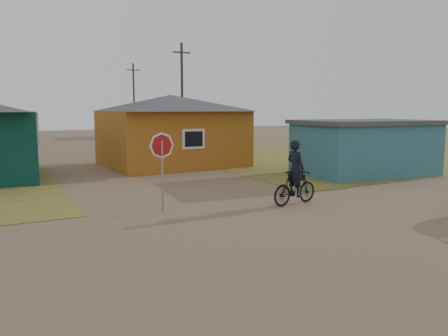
{
  "coord_description": "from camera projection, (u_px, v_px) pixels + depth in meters",
  "views": [
    {
      "loc": [
        -6.31,
        -8.85,
        3.11
      ],
      "look_at": [
        -0.02,
        3.0,
        1.3
      ],
      "focal_mm": 35.0,
      "sensor_mm": 36.0,
      "label": 1
    }
  ],
  "objects": [
    {
      "name": "grass_ne",
      "position": [
        340.0,
        156.0,
        28.98
      ],
      "size": [
        20.0,
        18.0,
        0.0
      ],
      "primitive_type": "cube",
      "color": "olive",
      "rests_on": "ground"
    },
    {
      "name": "shed_turquoise",
      "position": [
        364.0,
        147.0,
        21.03
      ],
      "size": [
        6.71,
        4.93,
        2.6
      ],
      "color": "#39737E",
      "rests_on": "ground"
    },
    {
      "name": "utility_pole_near",
      "position": [
        182.0,
        96.0,
        32.82
      ],
      "size": [
        1.4,
        0.2,
        8.0
      ],
      "color": "#433228",
      "rests_on": "ground"
    },
    {
      "name": "stop_sign",
      "position": [
        162.0,
        153.0,
        13.14
      ],
      "size": [
        0.77,
        0.27,
        2.43
      ],
      "color": "gray",
      "rests_on": "ground"
    },
    {
      "name": "house_beige_east",
      "position": [
        151.0,
        120.0,
        50.51
      ],
      "size": [
        6.95,
        6.05,
        3.6
      ],
      "color": "gray",
      "rests_on": "ground"
    },
    {
      "name": "utility_pole_far",
      "position": [
        134.0,
        100.0,
        47.29
      ],
      "size": [
        1.4,
        0.2,
        8.0
      ],
      "color": "#433228",
      "rests_on": "ground"
    },
    {
      "name": "house_yellow",
      "position": [
        171.0,
        129.0,
        24.25
      ],
      "size": [
        7.72,
        6.76,
        3.9
      ],
      "color": "#AF611B",
      "rests_on": "ground"
    },
    {
      "name": "cyclist",
      "position": [
        295.0,
        181.0,
        14.28
      ],
      "size": [
        1.94,
        0.81,
        2.13
      ],
      "color": "black",
      "rests_on": "ground"
    },
    {
      "name": "ground",
      "position": [
        280.0,
        232.0,
        11.1
      ],
      "size": [
        120.0,
        120.0,
        0.0
      ],
      "primitive_type": "plane",
      "color": "#7C6248"
    }
  ]
}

